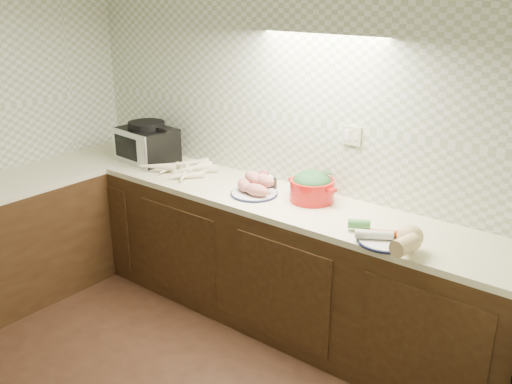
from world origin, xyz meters
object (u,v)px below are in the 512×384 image
Objects in this scene: sweet_potato_plate at (255,186)px; veg_plate at (397,237)px; toaster_oven at (147,143)px; onion_bowl at (265,181)px; dutch_oven at (312,187)px; parsnip_pile at (181,169)px.

veg_plate is at bearing -7.80° from sweet_potato_plate.
toaster_oven is 1.12m from onion_bowl.
sweet_potato_plate is 2.04× the size of onion_bowl.
dutch_oven is at bearing -3.06° from onion_bowl.
toaster_oven reaches higher than parsnip_pile.
parsnip_pile is 1.54× the size of sweet_potato_plate.
veg_plate is (0.72, -0.28, -0.04)m from dutch_oven.
sweet_potato_plate is 1.09m from veg_plate.
parsnip_pile is 0.96× the size of veg_plate.
dutch_oven is at bearing 19.99° from sweet_potato_plate.
sweet_potato_plate reaches higher than onion_bowl.
sweet_potato_plate is 0.39m from dutch_oven.
parsnip_pile is 1.79m from veg_plate.
sweet_potato_plate is at bearing 172.20° from veg_plate.
sweet_potato_plate is at bearing -154.08° from dutch_oven.
toaster_oven is 1.15m from sweet_potato_plate.
toaster_oven is at bearing 174.32° from veg_plate.
onion_bowl is at bearing -177.13° from dutch_oven.
onion_bowl is at bearing 102.14° from sweet_potato_plate.
sweet_potato_plate reaches higher than parsnip_pile.
toaster_oven is 1.32× the size of dutch_oven.
sweet_potato_plate is (1.14, -0.07, -0.09)m from toaster_oven.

